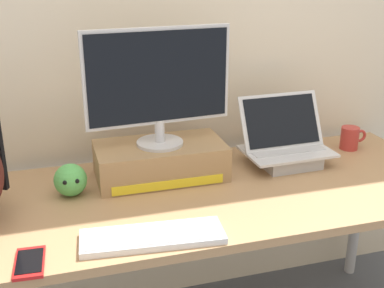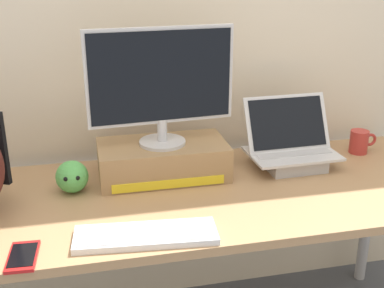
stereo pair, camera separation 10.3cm
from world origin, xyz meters
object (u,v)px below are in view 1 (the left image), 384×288
Objects in this scene: toner_box_yellow at (160,161)px; external_keyboard at (153,236)px; open_laptop at (286,150)px; desktop_monitor at (159,84)px; cell_phone at (30,263)px; plush_toy at (70,180)px; coffee_mug at (350,138)px.

toner_box_yellow reaches higher than external_keyboard.
desktop_monitor is at bearing 176.74° from open_laptop.
cell_phone is 0.42m from plush_toy.
plush_toy is at bearing -173.76° from desktop_monitor.
coffee_mug is at bearing 3.44° from toner_box_yellow.
plush_toy is (-0.84, -0.05, 0.00)m from open_laptop.
desktop_monitor is 0.45m from plush_toy.
toner_box_yellow is 1.10× the size of external_keyboard.
desktop_monitor reaches higher than coffee_mug.
external_keyboard is at bearing -153.61° from coffee_mug.
toner_box_yellow is 3.15× the size of cell_phone.
cell_phone is (-0.98, -0.44, -0.05)m from open_laptop.
open_laptop is at bearing 27.80° from cell_phone.
open_laptop is (0.51, -0.01, -0.30)m from desktop_monitor.
cell_phone is (-0.34, -0.03, -0.01)m from external_keyboard.
coffee_mug is at bearing 5.54° from plush_toy.
toner_box_yellow is 0.66m from cell_phone.
desktop_monitor reaches higher than open_laptop.
cell_phone is (-0.47, -0.46, -0.06)m from toner_box_yellow.
coffee_mug is 1.04× the size of plush_toy.
plush_toy is (-0.21, 0.37, 0.05)m from external_keyboard.
plush_toy reaches higher than coffee_mug.
desktop_monitor is 1.24× the size of external_keyboard.
desktop_monitor is (0.00, -0.00, 0.29)m from toner_box_yellow.
coffee_mug is (0.97, 0.48, 0.04)m from external_keyboard.
toner_box_yellow is 0.51m from open_laptop.
toner_box_yellow reaches higher than plush_toy.
external_keyboard reaches higher than cell_phone.
open_laptop reaches higher than toner_box_yellow.
coffee_mug is at bearing 9.04° from open_laptop.
external_keyboard is 3.63× the size of coffee_mug.
desktop_monitor is 1.52× the size of open_laptop.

